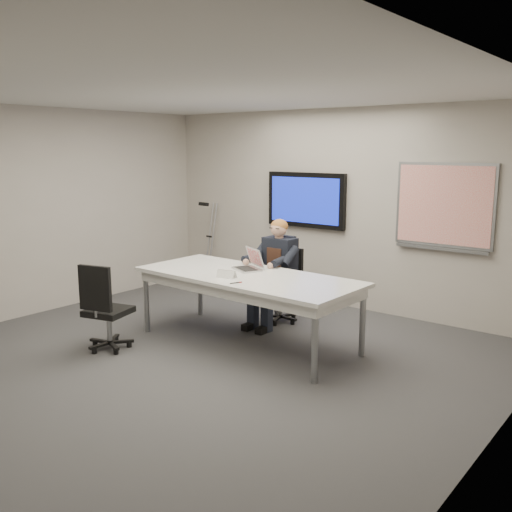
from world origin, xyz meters
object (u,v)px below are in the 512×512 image
Objects in this scene: conference_table at (247,283)px; office_chair_near at (107,323)px; seated_person at (272,284)px; office_chair_far at (283,299)px; laptop at (250,264)px.

office_chair_near is (-1.10, -1.16, -0.41)m from conference_table.
conference_table is 1.97× the size of seated_person.
office_chair_near is at bearing -108.85° from office_chair_far.
conference_table is 2.68× the size of office_chair_near.
seated_person is (-0.19, 0.73, -0.18)m from conference_table.
laptop is at bearing 124.02° from conference_table.
seated_person reaches higher than conference_table.
office_chair_far is at bearing 117.12° from laptop.
office_chair_near is 0.74× the size of seated_person.
seated_person is at bearing 106.20° from conference_table.
office_chair_far is 0.96× the size of office_chair_near.
laptop reaches higher than conference_table.
conference_table is at bearing -149.05° from office_chair_near.
seated_person reaches higher than office_chair_far.
office_chair_near is 1.79m from laptop.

